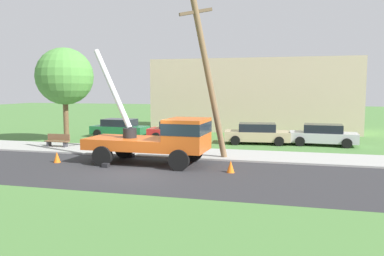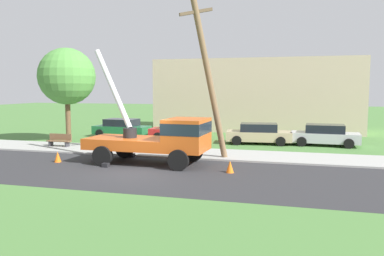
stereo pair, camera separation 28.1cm
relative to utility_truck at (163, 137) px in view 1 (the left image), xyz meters
The scene contains 14 objects.
ground_plane 10.14m from the utility_truck, 92.79° to the left, with size 120.00×120.00×0.00m, color #477538.
road_asphalt 2.47m from the utility_truck, 103.88° to the right, with size 80.00×7.17×0.01m, color #2B2B2D.
sidewalk_strip 3.64m from the utility_truck, 98.29° to the left, with size 80.00×3.48×0.10m, color #9E9E99.
utility_truck is the anchor object (origin of this frame).
leaning_utility_pole 4.13m from the utility_truck, 43.49° to the left, with size 2.42×1.71×8.86m.
traffic_cone_ahead 3.93m from the utility_truck, 16.13° to the right, with size 0.36×0.36×0.56m, color orange.
traffic_cone_behind 5.66m from the utility_truck, behind, with size 0.36×0.36×0.56m, color orange.
parked_sedan_green 11.88m from the utility_truck, 125.31° to the left, with size 4.51×2.21×1.42m.
parked_sedan_red 9.20m from the utility_truck, 101.38° to the left, with size 4.46×2.12×1.42m.
parked_sedan_tan 9.50m from the utility_truck, 65.13° to the left, with size 4.55×2.29×1.42m.
parked_sedan_silver 12.26m from the utility_truck, 46.95° to the left, with size 4.49×2.18×1.42m.
park_bench 8.99m from the utility_truck, 157.57° to the left, with size 1.60×0.45×0.90m.
roadside_tree_near 11.43m from the utility_truck, 147.22° to the left, with size 3.99×3.99×6.66m.
lowrise_building_backdrop 17.95m from the utility_truck, 80.64° to the left, with size 18.00×6.00×6.40m, color #C6B293.
Camera 1 is at (6.70, -16.30, 3.84)m, focal length 36.16 mm.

